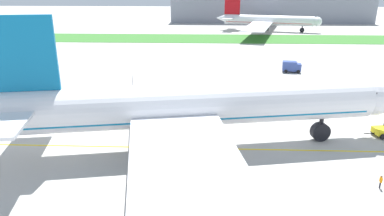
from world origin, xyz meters
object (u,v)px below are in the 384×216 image
Objects in this scene: ground_crew_wingwalker_port at (381,181)px; parked_airliner_far_centre at (266,20)px; service_truck_baggage_loader at (291,66)px; service_truck_fuel_bowser at (5,72)px; airliner_foreground at (185,106)px; parked_airliner_far_left at (3,21)px.

parked_airliner_far_centre reaches higher than ground_crew_wingwalker_port.
ground_crew_wingwalker_port is at bearing -93.21° from parked_airliner_far_centre.
parked_airliner_far_centre is at bearing 85.99° from service_truck_baggage_loader.
service_truck_baggage_loader is 0.90× the size of service_truck_fuel_bowser.
service_truck_fuel_bowser is at bearing 141.36° from airliner_foreground.
service_truck_fuel_bowser is (-71.23, -9.59, 0.00)m from service_truck_baggage_loader.
service_truck_fuel_bowser is 102.84m from parked_airliner_far_left.
service_truck_baggage_loader is at bearing 7.67° from service_truck_fuel_bowser.
service_truck_fuel_bowser reaches higher than ground_crew_wingwalker_port.
ground_crew_wingwalker_port is at bearing -22.07° from airliner_foreground.
airliner_foreground is 53.04m from service_truck_baggage_loader.
service_truck_fuel_bowser is 0.07× the size of parked_airliner_far_left.
airliner_foreground reaches higher than parked_airliner_far_left.
service_truck_baggage_loader is 0.06× the size of parked_airliner_far_centre.
service_truck_fuel_bowser is at bearing -130.11° from parked_airliner_far_centre.
airliner_foreground is 59.27m from service_truck_fuel_bowser.
parked_airliner_far_left is (-121.25, 80.22, 2.94)m from service_truck_baggage_loader.
service_truck_fuel_bowser is (-69.25, 46.25, 0.56)m from ground_crew_wingwalker_port.
parked_airliner_far_centre is (76.96, 91.36, 3.43)m from service_truck_fuel_bowser.
parked_airliner_far_left is at bearing 127.20° from airliner_foreground.
ground_crew_wingwalker_port is 0.02× the size of parked_airliner_far_left.
parked_airliner_far_centre is (7.71, 137.62, 4.00)m from ground_crew_wingwalker_port.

